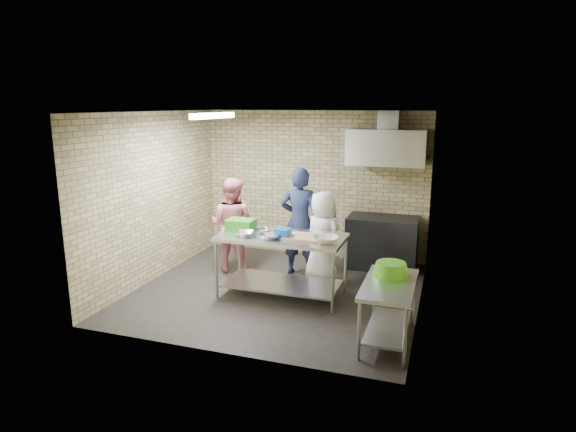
% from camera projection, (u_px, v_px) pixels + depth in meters
% --- Properties ---
extents(floor, '(4.20, 4.20, 0.00)m').
position_uv_depth(floor, '(278.00, 291.00, 7.48)').
color(floor, black).
rests_on(floor, ground).
extents(ceiling, '(4.20, 4.20, 0.00)m').
position_uv_depth(ceiling, '(277.00, 112.00, 6.87)').
color(ceiling, black).
rests_on(ceiling, ground).
extents(back_wall, '(4.20, 0.06, 2.70)m').
position_uv_depth(back_wall, '(314.00, 184.00, 9.03)').
color(back_wall, tan).
rests_on(back_wall, ground).
extents(front_wall, '(4.20, 0.06, 2.70)m').
position_uv_depth(front_wall, '(216.00, 240.00, 5.33)').
color(front_wall, tan).
rests_on(front_wall, ground).
extents(left_wall, '(0.06, 4.00, 2.70)m').
position_uv_depth(left_wall, '(155.00, 197.00, 7.82)').
color(left_wall, tan).
rests_on(left_wall, ground).
extents(right_wall, '(0.06, 4.00, 2.70)m').
position_uv_depth(right_wall, '(424.00, 215.00, 6.53)').
color(right_wall, tan).
rests_on(right_wall, ground).
extents(prep_table, '(1.85, 0.93, 0.93)m').
position_uv_depth(prep_table, '(282.00, 266.00, 7.23)').
color(prep_table, silver).
rests_on(prep_table, floor).
extents(side_counter, '(0.60, 1.20, 0.75)m').
position_uv_depth(side_counter, '(388.00, 312.00, 5.82)').
color(side_counter, silver).
rests_on(side_counter, floor).
extents(stove, '(1.20, 0.70, 0.90)m').
position_uv_depth(stove, '(382.00, 242.00, 8.49)').
color(stove, black).
rests_on(stove, floor).
extents(range_hood, '(1.30, 0.60, 0.60)m').
position_uv_depth(range_hood, '(387.00, 147.00, 8.16)').
color(range_hood, silver).
rests_on(range_hood, back_wall).
extents(hood_duct, '(0.35, 0.30, 0.30)m').
position_uv_depth(hood_duct, '(389.00, 120.00, 8.20)').
color(hood_duct, '#A5A8AD').
rests_on(hood_duct, back_wall).
extents(wall_shelf, '(0.80, 0.20, 0.04)m').
position_uv_depth(wall_shelf, '(405.00, 157.00, 8.29)').
color(wall_shelf, '#3F2B19').
rests_on(wall_shelf, back_wall).
extents(fluorescent_fixture, '(0.10, 1.25, 0.08)m').
position_uv_depth(fluorescent_fixture, '(213.00, 116.00, 7.20)').
color(fluorescent_fixture, white).
rests_on(fluorescent_fixture, ceiling).
extents(green_crate, '(0.41, 0.31, 0.16)m').
position_uv_depth(green_crate, '(241.00, 225.00, 7.44)').
color(green_crate, '#2B921A').
rests_on(green_crate, prep_table).
extents(blue_tub, '(0.21, 0.21, 0.13)m').
position_uv_depth(blue_tub, '(283.00, 233.00, 7.01)').
color(blue_tub, blue).
rests_on(blue_tub, prep_table).
extents(cutting_board, '(0.57, 0.43, 0.03)m').
position_uv_depth(cutting_board, '(304.00, 237.00, 7.00)').
color(cutting_board, '#D7AD7C').
rests_on(cutting_board, prep_table).
extents(mixing_bowl_a, '(0.36, 0.36, 0.07)m').
position_uv_depth(mixing_bowl_a, '(245.00, 234.00, 7.09)').
color(mixing_bowl_a, silver).
rests_on(mixing_bowl_a, prep_table).
extents(mixing_bowl_b, '(0.27, 0.27, 0.07)m').
position_uv_depth(mixing_bowl_b, '(264.00, 231.00, 7.26)').
color(mixing_bowl_b, '#AFB1B6').
rests_on(mixing_bowl_b, prep_table).
extents(mixing_bowl_c, '(0.33, 0.33, 0.07)m').
position_uv_depth(mixing_bowl_c, '(270.00, 237.00, 6.95)').
color(mixing_bowl_c, silver).
rests_on(mixing_bowl_c, prep_table).
extents(ceramic_bowl, '(0.44, 0.44, 0.09)m').
position_uv_depth(ceramic_bowl, '(326.00, 239.00, 6.76)').
color(ceramic_bowl, beige).
rests_on(ceramic_bowl, prep_table).
extents(green_basin, '(0.46, 0.46, 0.17)m').
position_uv_depth(green_basin, '(391.00, 269.00, 5.96)').
color(green_basin, '#59C626').
rests_on(green_basin, side_counter).
extents(bottle_red, '(0.07, 0.07, 0.18)m').
position_uv_depth(bottle_red, '(391.00, 150.00, 8.34)').
color(bottle_red, '#B22619').
rests_on(bottle_red, wall_shelf).
extents(bottle_green, '(0.06, 0.06, 0.15)m').
position_uv_depth(bottle_green, '(415.00, 152.00, 8.22)').
color(bottle_green, green).
rests_on(bottle_green, wall_shelf).
extents(man_navy, '(0.68, 0.47, 1.82)m').
position_uv_depth(man_navy, '(300.00, 222.00, 8.05)').
color(man_navy, '#141A32').
rests_on(man_navy, floor).
extents(woman_pink, '(0.79, 0.62, 1.62)m').
position_uv_depth(woman_pink, '(232.00, 225.00, 8.22)').
color(woman_pink, '#DC747D').
rests_on(woman_pink, floor).
extents(woman_white, '(0.87, 0.79, 1.49)m').
position_uv_depth(woman_white, '(323.00, 238.00, 7.68)').
color(woman_white, white).
rests_on(woman_white, floor).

